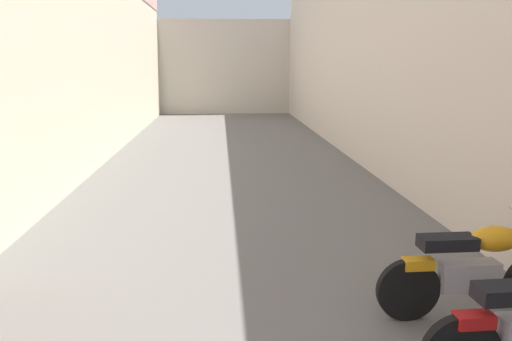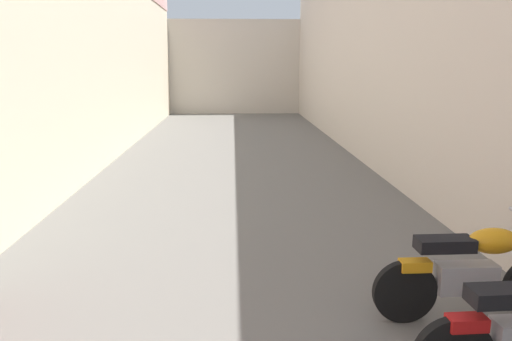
{
  "view_description": "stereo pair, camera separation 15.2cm",
  "coord_description": "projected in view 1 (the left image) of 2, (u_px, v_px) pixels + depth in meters",
  "views": [
    {
      "loc": [
        -0.24,
        1.45,
        2.38
      ],
      "look_at": [
        0.18,
        7.38,
        1.09
      ],
      "focal_mm": 34.9,
      "sensor_mm": 36.0,
      "label": 1
    },
    {
      "loc": [
        -0.09,
        1.44,
        2.38
      ],
      "look_at": [
        0.18,
        7.38,
        1.09
      ],
      "focal_mm": 34.9,
      "sensor_mm": 36.0,
      "label": 2
    }
  ],
  "objects": [
    {
      "name": "motorcycle_fifth",
      "position": [
        475.0,
        267.0,
        4.67
      ],
      "size": [
        1.85,
        0.58,
        1.04
      ],
      "color": "black",
      "rests_on": "ground"
    },
    {
      "name": "building_right",
      "position": [
        376.0,
        53.0,
        11.11
      ],
      "size": [
        0.45,
        25.3,
        5.21
      ],
      "color": "beige",
      "rests_on": "ground"
    },
    {
      "name": "building_far_end",
      "position": [
        224.0,
        67.0,
        24.28
      ],
      "size": [
        9.13,
        2.0,
        4.36
      ],
      "primitive_type": "cube",
      "color": "beige",
      "rests_on": "ground"
    },
    {
      "name": "ground_plane",
      "position": [
        234.0,
        190.0,
        9.49
      ],
      "size": [
        41.3,
        41.3,
        0.0
      ],
      "primitive_type": "plane",
      "color": "#66635E"
    }
  ]
}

